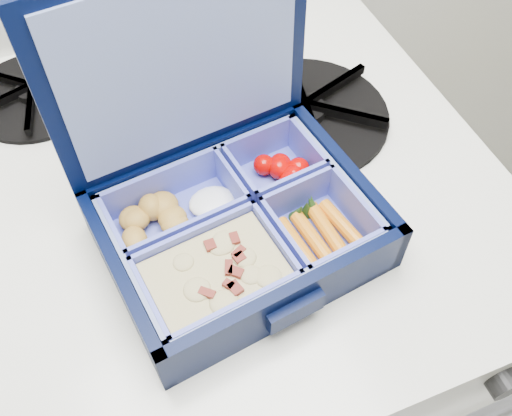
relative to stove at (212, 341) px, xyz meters
name	(u,v)px	position (x,y,z in m)	size (l,w,h in m)	color
stove	(212,341)	(0.00, 0.00, 0.00)	(0.62, 0.62, 0.93)	white
bento_box	(239,228)	(0.02, -0.12, 0.50)	(0.24, 0.19, 0.06)	black
burner_grate	(305,108)	(0.14, 0.01, 0.48)	(0.19, 0.19, 0.03)	black
burner_grate_rear	(34,91)	(-0.13, 0.16, 0.48)	(0.15, 0.15, 0.02)	black
fork	(220,126)	(0.05, 0.03, 0.47)	(0.02, 0.16, 0.01)	#9A9BAB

